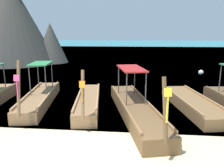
{
  "coord_description": "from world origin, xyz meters",
  "views": [
    {
      "loc": [
        0.94,
        -5.5,
        3.58
      ],
      "look_at": [
        0.0,
        4.17,
        1.39
      ],
      "focal_mm": 35.64,
      "sensor_mm": 36.0,
      "label": 1
    }
  ],
  "objects": [
    {
      "name": "longtail_boat_red_ribbon",
      "position": [
        3.82,
        5.18,
        0.27
      ],
      "size": [
        2.23,
        5.73,
        2.51
      ],
      "color": "brown",
      "rests_on": "ground"
    },
    {
      "name": "longtail_boat_yellow_ribbon",
      "position": [
        1.04,
        3.95,
        0.35
      ],
      "size": [
        2.76,
        7.16,
        2.43
      ],
      "color": "brown",
      "rests_on": "ground"
    },
    {
      "name": "karst_rock",
      "position": [
        -13.45,
        21.19,
        4.88
      ],
      "size": [
        11.41,
        10.14,
        10.13
      ],
      "color": "#383833",
      "rests_on": "ground"
    },
    {
      "name": "mooring_buoy_near",
      "position": [
        6.94,
        14.7,
        0.23
      ],
      "size": [
        0.45,
        0.45,
        0.45
      ],
      "color": "white",
      "rests_on": "sea_water"
    },
    {
      "name": "longtail_boat_orange_ribbon",
      "position": [
        -1.26,
        4.91,
        0.29
      ],
      "size": [
        1.73,
        5.73,
        2.3
      ],
      "color": "olive",
      "rests_on": "ground"
    },
    {
      "name": "longtail_boat_pink_ribbon",
      "position": [
        -3.88,
        5.18,
        0.34
      ],
      "size": [
        2.06,
        6.09,
        2.62
      ],
      "color": "olive",
      "rests_on": "ground"
    },
    {
      "name": "sea_water",
      "position": [
        0.0,
        62.17,
        0.0
      ],
      "size": [
        120.0,
        120.0,
        0.0
      ],
      "primitive_type": "plane",
      "color": "teal",
      "rests_on": "ground"
    },
    {
      "name": "ground",
      "position": [
        0.0,
        0.0,
        0.0
      ],
      "size": [
        120.0,
        120.0,
        0.0
      ],
      "primitive_type": "plane",
      "color": "beige"
    }
  ]
}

